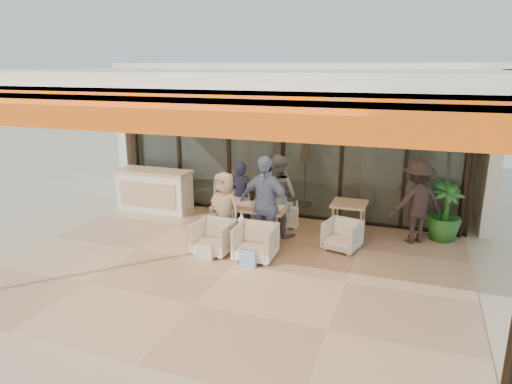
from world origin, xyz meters
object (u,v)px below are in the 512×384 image
host_counter (154,190)px  potted_palm (444,212)px  side_chair (342,234)px  chair_far_right (285,214)px  chair_near_right (256,241)px  chair_far_left (249,209)px  chair_near_left (214,236)px  side_table (349,208)px  dining_table (252,207)px  diner_periwinkle (265,204)px  diner_cream (224,209)px  standing_woman (417,202)px  diner_navy (241,196)px  diner_grey (278,195)px

host_counter → potted_palm: bearing=2.7°
side_chair → potted_palm: potted_palm is taller
chair_far_right → chair_near_right: bearing=72.8°
chair_far_left → potted_palm: bearing=-154.9°
host_counter → chair_near_left: 3.11m
side_table → host_counter: bearing=178.3°
chair_far_left → chair_near_left: bearing=110.9°
dining_table → chair_near_left: dining_table is taller
chair_far_left → diner_periwinkle: 1.75m
diner_cream → standing_woman: (3.56, 1.38, 0.11)m
potted_palm → host_counter: bearing=-177.3°
host_counter → diner_periwinkle: diner_periwinkle is taller
chair_far_left → host_counter: bearing=21.2°
diner_cream → potted_palm: size_ratio=1.20×
diner_navy → potted_palm: size_ratio=1.23×
diner_cream → diner_grey: bearing=61.0°
diner_navy → chair_far_right: bearing=-149.3°
chair_near_right → diner_cream: 1.05m
chair_far_right → side_chair: bearing=130.4°
diner_periwinkle → standing_woman: diner_periwinkle is taller
chair_far_right → chair_near_left: size_ratio=0.84×
side_table → standing_woman: standing_woman is taller
standing_woman → chair_far_right: bearing=-34.4°
diner_periwinkle → side_table: bearing=55.2°
chair_far_left → chair_far_right: size_ratio=1.04×
diner_periwinkle → side_table: (1.42, 1.25, -0.29)m
standing_woman → diner_periwinkle: bearing=-7.1°
diner_grey → potted_palm: diner_grey is taller
chair_near_right → standing_woman: 3.34m
diner_periwinkle → side_chair: 1.62m
diner_cream → dining_table: bearing=61.7°
chair_near_right → potted_palm: potted_palm is taller
chair_near_left → diner_navy: (0.00, 1.40, 0.40)m
dining_table → host_counter: bearing=162.1°
dining_table → diner_navy: 0.61m
dining_table → side_chair: bearing=1.3°
dining_table → diner_navy: bearing=133.0°
diner_cream → side_table: diner_cream is taller
chair_far_right → diner_grey: 0.75m
chair_far_left → potted_palm: size_ratio=0.50×
chair_near_left → diner_grey: 1.71m
chair_near_left → side_chair: chair_near_left is taller
host_counter → chair_near_right: size_ratio=2.51×
dining_table → diner_periwinkle: size_ratio=0.81×
dining_table → side_chair: (1.85, 0.04, -0.36)m
chair_near_left → side_table: size_ratio=0.96×
host_counter → side_table: size_ratio=2.48×
chair_near_right → diner_periwinkle: diner_periwinkle is taller
chair_far_left → chair_far_right: 0.84m
chair_near_right → diner_cream: bearing=147.9°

